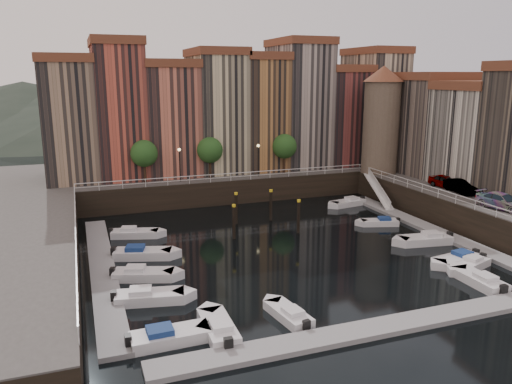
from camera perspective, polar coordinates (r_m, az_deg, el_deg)
name	(u,v)px	position (r m, az deg, el deg)	size (l,w,h in m)	color
ground	(281,245)	(47.30, 2.87, -6.07)	(200.00, 200.00, 0.00)	black
quay_far	(210,178)	(70.77, -5.25, 1.65)	(80.00, 20.00, 3.00)	black
dock_left	(103,269)	(43.02, -17.14, -8.42)	(2.00, 28.00, 0.35)	gray
dock_right	(430,229)	(54.55, 19.25, -3.99)	(2.00, 28.00, 0.35)	gray
dock_near	(385,327)	(33.50, 14.53, -14.67)	(30.00, 2.00, 0.35)	gray
mountains	(143,102)	(152.54, -12.83, 9.99)	(145.00, 100.00, 18.00)	#2D382D
far_terrace	(237,111)	(68.03, -2.14, 9.27)	(48.70, 10.30, 17.50)	#94775E
right_terrace	(483,129)	(63.08, 24.50, 6.53)	(9.30, 24.30, 14.00)	#706055
corner_tower	(381,118)	(67.24, 14.13, 8.19)	(5.20, 5.20, 13.80)	#6B5B4C
promenade_trees	(215,150)	(62.13, -4.70, 4.81)	(21.20, 3.20, 5.20)	black
street_lamps	(220,157)	(61.37, -4.14, 4.07)	(10.36, 0.36, 4.18)	black
railings	(263,195)	(50.59, 0.79, -0.30)	(36.08, 34.04, 0.52)	white
gangway	(378,189)	(63.17, 13.78, 0.30)	(2.78, 8.32, 3.73)	white
mooring_pilings	(260,213)	(51.71, 0.46, -2.45)	(7.04, 5.51, 3.78)	black
boat_left_0	(169,337)	(31.40, -9.92, -15.97)	(5.12, 1.97, 1.17)	silver
boat_left_1	(148,297)	(36.65, -12.21, -11.63)	(5.18, 2.72, 1.16)	silver
boat_left_2	(142,274)	(40.59, -12.88, -9.16)	(5.04, 3.19, 1.13)	silver
boat_left_3	(142,253)	(45.05, -12.95, -6.86)	(5.32, 3.27, 1.19)	silver
boat_left_4	(134,233)	(50.89, -13.79, -4.61)	(4.89, 2.93, 1.10)	silver
boat_right_0	(470,264)	(45.25, 23.25, -7.62)	(4.56, 2.88, 1.03)	silver
boat_right_1	(458,259)	(46.00, 22.09, -7.15)	(4.87, 2.40, 1.09)	silver
boat_right_2	(426,240)	(50.18, 18.88, -5.16)	(5.35, 2.61, 1.20)	silver
boat_right_3	(380,222)	(54.88, 14.03, -3.37)	(4.20, 2.59, 0.94)	silver
boat_right_4	(349,203)	(62.25, 10.54, -1.19)	(4.84, 2.46, 1.08)	silver
boat_near_0	(219,328)	(31.97, -4.29, -15.27)	(1.87, 4.87, 1.11)	silver
boat_near_1	(289,314)	(33.68, 3.80, -13.78)	(2.16, 4.37, 0.98)	silver
boat_near_3	(480,280)	(42.17, 24.22, -9.19)	(1.80, 4.85, 1.11)	silver
car_a	(446,182)	(60.66, 20.93, 1.04)	(1.74, 4.33, 1.48)	gray
car_b	(460,187)	(58.61, 22.32, 0.52)	(1.56, 4.48, 1.48)	gray
car_c	(502,202)	(53.16, 26.34, -1.07)	(2.12, 5.21, 1.51)	gray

